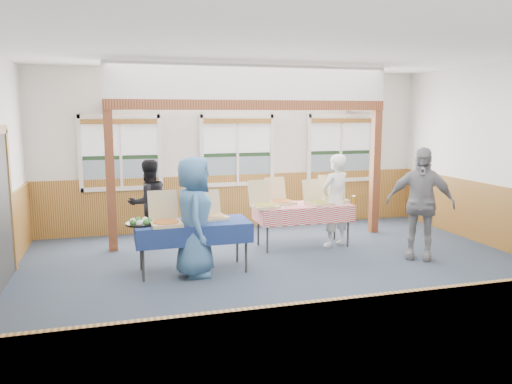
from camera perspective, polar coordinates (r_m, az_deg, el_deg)
floor at (r=7.25m, az=4.60°, el=-9.90°), size 8.00×8.00×0.00m
ceiling at (r=6.92m, az=4.94°, el=16.07°), size 8.00×8.00×0.00m
wall_back at (r=10.24m, az=-2.20°, el=4.80°), size 8.00×0.00×8.00m
wall_front at (r=3.87m, az=23.43°, el=-2.78°), size 8.00×0.00×8.00m
wainscot_back at (r=10.34m, az=-2.13°, el=-1.02°), size 7.98×0.05×1.10m
wainscot_front at (r=4.21m, az=22.28°, el=-16.85°), size 7.98×0.05×1.10m
window_left at (r=9.90m, az=-15.24°, el=4.81°), size 1.56×0.10×1.46m
window_mid at (r=10.19m, az=-2.15°, el=5.22°), size 1.56×0.10×1.46m
window_right at (r=10.97m, az=9.65°, el=5.37°), size 1.56×0.10×1.46m
post_left at (r=8.79m, az=-16.29°, el=1.14°), size 0.15×0.15×2.40m
post_right at (r=10.08m, az=13.44°, el=2.21°), size 0.15×0.15×2.40m
cross_beam at (r=9.05m, az=-0.39°, el=9.90°), size 5.15×0.18×0.18m
table_left at (r=7.46m, az=-7.26°, el=-3.86°), size 1.78×1.04×0.76m
table_right at (r=8.85m, az=5.41°, el=-1.80°), size 1.78×1.03×0.76m
pizza_box_a at (r=7.28m, az=-10.29°, el=-3.19°), size 0.46×0.55×0.47m
pizza_box_b at (r=7.64m, az=-4.93°, el=-2.53°), size 0.45×0.52×0.41m
pizza_box_c at (r=8.49m, az=0.91°, el=-1.33°), size 0.46×0.54×0.44m
pizza_box_d at (r=8.88m, az=2.82°, el=-0.88°), size 0.49×0.56×0.44m
pizza_box_e at (r=8.85m, az=7.06°, el=-0.99°), size 0.47×0.54×0.42m
pizza_box_f at (r=9.21m, az=8.86°, el=-0.62°), size 0.42×0.51×0.46m
veggie_tray at (r=7.37m, az=-13.06°, el=-3.43°), size 0.43×0.43×0.10m
drink_glass at (r=8.95m, az=11.08°, el=-0.91°), size 0.07×0.07×0.15m
woman_white at (r=8.91m, az=9.03°, el=-0.96°), size 0.70×0.57×1.64m
woman_black at (r=9.04m, az=-12.17°, el=-1.23°), size 0.91×0.81×1.55m
man_blue at (r=7.24m, az=-7.08°, el=-2.83°), size 0.65×0.91×1.74m
person_grey at (r=8.46m, az=18.24°, el=-1.24°), size 1.12×0.99×1.82m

